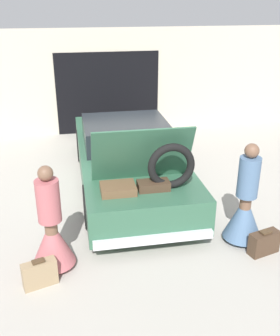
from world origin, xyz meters
TOP-DOWN VIEW (x-y plane):
  - ground_plane at (0.00, 0.00)m, footprint 40.00×40.00m
  - garage_wall_back at (0.00, 3.56)m, footprint 12.00×0.14m
  - car at (0.00, 0.00)m, footprint 1.92×4.91m
  - person_left at (-1.44, -2.44)m, footprint 0.61×0.61m
  - person_right at (1.44, -2.31)m, footprint 0.60×0.60m
  - suitcase_beside_left_person at (-1.62, -2.82)m, footprint 0.48×0.28m
  - suitcase_beside_right_person at (1.63, -2.69)m, footprint 0.50×0.30m

SIDE VIEW (x-z plane):
  - ground_plane at x=0.00m, z-range 0.00..0.00m
  - suitcase_beside_right_person at x=1.63m, z-range -0.01..0.37m
  - suitcase_beside_left_person at x=-1.62m, z-range -0.01..0.39m
  - person_left at x=-1.44m, z-range -0.23..1.33m
  - car at x=0.00m, z-range -0.29..1.44m
  - person_right at x=1.44m, z-range -0.23..1.39m
  - garage_wall_back at x=0.00m, z-range -0.01..2.79m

